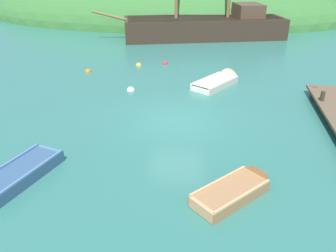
% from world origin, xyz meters
% --- Properties ---
extents(ground_plane, '(120.00, 120.00, 0.00)m').
position_xyz_m(ground_plane, '(0.00, 0.00, 0.00)').
color(ground_plane, '#2D6B60').
extents(shore_hill, '(42.61, 21.79, 10.30)m').
position_xyz_m(shore_hill, '(-5.45, 28.99, 0.00)').
color(shore_hill, '#387033').
rests_on(shore_hill, ground).
extents(sailing_ship, '(16.52, 7.65, 10.90)m').
position_xyz_m(sailing_ship, '(0.26, 17.52, 0.64)').
color(sailing_ship, '#38281E').
rests_on(sailing_ship, ground).
extents(rowboat_far, '(2.94, 3.71, 1.21)m').
position_xyz_m(rowboat_far, '(1.84, 5.24, 0.11)').
color(rowboat_far, beige).
rests_on(rowboat_far, ground).
extents(rowboat_center, '(2.80, 2.93, 0.98)m').
position_xyz_m(rowboat_center, '(2.59, -4.88, 0.13)').
color(rowboat_center, '#9E7047').
rests_on(rowboat_center, ground).
extents(rowboat_near_dock, '(2.03, 3.75, 1.10)m').
position_xyz_m(rowboat_near_dock, '(-4.58, -5.72, 0.14)').
color(rowboat_near_dock, '#335175').
rests_on(rowboat_near_dock, ground).
extents(buoy_red, '(0.37, 0.37, 0.37)m').
position_xyz_m(buoy_red, '(-1.95, 8.69, 0.00)').
color(buoy_red, red).
rests_on(buoy_red, ground).
extents(buoy_orange, '(0.39, 0.39, 0.39)m').
position_xyz_m(buoy_orange, '(-6.47, 6.20, 0.00)').
color(buoy_orange, orange).
rests_on(buoy_orange, ground).
extents(buoy_yellow, '(0.38, 0.38, 0.38)m').
position_xyz_m(buoy_yellow, '(-3.63, 8.07, 0.00)').
color(buoy_yellow, yellow).
rests_on(buoy_yellow, ground).
extents(buoy_white, '(0.43, 0.43, 0.43)m').
position_xyz_m(buoy_white, '(-2.97, 3.35, 0.00)').
color(buoy_white, white).
rests_on(buoy_white, ground).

